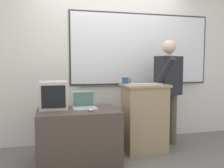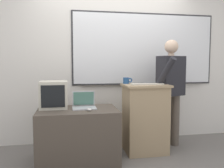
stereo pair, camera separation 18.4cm
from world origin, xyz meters
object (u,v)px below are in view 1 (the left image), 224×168
at_px(lectern_podium, 144,118).
at_px(person_presenter, 168,86).
at_px(crt_monitor, 53,95).
at_px(coffee_mug, 125,81).
at_px(laptop, 84,104).
at_px(side_desk, 78,136).
at_px(computer_mouse_by_laptop, 90,110).
at_px(wireless_keyboard, 146,84).

xyz_separation_m(lectern_podium, person_presenter, (0.44, 0.14, 0.44)).
bearing_deg(crt_monitor, coffee_mug, 10.79).
distance_m(person_presenter, laptop, 1.35).
bearing_deg(person_presenter, laptop, 168.48).
bearing_deg(person_presenter, lectern_podium, 176.35).
relative_size(lectern_podium, person_presenter, 0.60).
xyz_separation_m(side_desk, computer_mouse_by_laptop, (0.14, -0.13, 0.36)).
distance_m(lectern_podium, computer_mouse_by_laptop, 0.90).
relative_size(side_desk, crt_monitor, 2.85).
bearing_deg(person_presenter, side_desk, 170.96).
bearing_deg(lectern_podium, laptop, -174.77).
bearing_deg(side_desk, laptop, 41.43).
bearing_deg(person_presenter, wireless_keyboard, -176.51).
relative_size(wireless_keyboard, coffee_mug, 3.34).
height_order(laptop, coffee_mug, coffee_mug).
relative_size(laptop, wireless_keyboard, 0.67).
distance_m(lectern_podium, person_presenter, 0.64).
xyz_separation_m(person_presenter, computer_mouse_by_laptop, (-1.27, -0.43, -0.23)).
relative_size(person_presenter, laptop, 5.29).
relative_size(side_desk, wireless_keyboard, 2.21).
bearing_deg(laptop, computer_mouse_by_laptop, -77.27).
height_order(wireless_keyboard, computer_mouse_by_laptop, wireless_keyboard).
bearing_deg(laptop, wireless_keyboard, 1.16).
height_order(lectern_podium, computer_mouse_by_laptop, lectern_podium).
bearing_deg(laptop, side_desk, -138.57).
bearing_deg(wireless_keyboard, lectern_podium, 93.08).
distance_m(lectern_podium, coffee_mug, 0.60).
distance_m(lectern_podium, crt_monitor, 1.31).
bearing_deg(computer_mouse_by_laptop, person_presenter, 18.71).
height_order(lectern_podium, person_presenter, person_presenter).
bearing_deg(person_presenter, crt_monitor, 164.35).
height_order(lectern_podium, laptop, lectern_podium).
height_order(side_desk, laptop, laptop).
relative_size(lectern_podium, laptop, 3.17).
relative_size(computer_mouse_by_laptop, coffee_mug, 0.73).
height_order(lectern_podium, wireless_keyboard, wireless_keyboard).
bearing_deg(coffee_mug, laptop, -158.17).
distance_m(crt_monitor, coffee_mug, 1.06).
relative_size(lectern_podium, wireless_keyboard, 2.12).
relative_size(lectern_podium, crt_monitor, 2.73).
distance_m(person_presenter, wireless_keyboard, 0.49).
xyz_separation_m(computer_mouse_by_laptop, coffee_mug, (0.59, 0.47, 0.32)).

